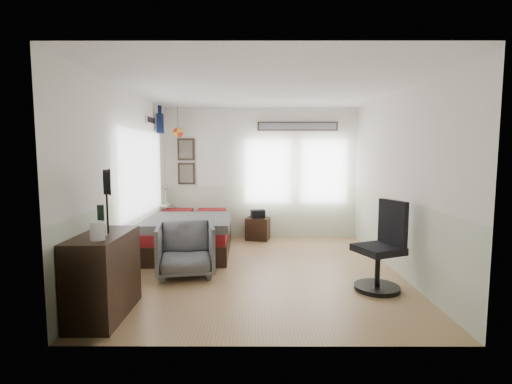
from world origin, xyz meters
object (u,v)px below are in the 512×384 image
(armchair, at_px, (186,249))
(bed, at_px, (189,234))
(task_chair, at_px, (382,254))
(nightstand, at_px, (258,229))
(dresser, at_px, (104,275))

(armchair, bearing_deg, bed, 87.74)
(armchair, height_order, task_chair, task_chair)
(bed, relative_size, armchair, 2.50)
(armchair, distance_m, task_chair, 2.71)
(task_chair, bearing_deg, bed, 123.54)
(nightstand, height_order, task_chair, task_chair)
(armchair, distance_m, nightstand, 2.48)
(task_chair, bearing_deg, nightstand, 96.49)
(dresser, height_order, task_chair, task_chair)
(nightstand, bearing_deg, armchair, -101.29)
(armchair, bearing_deg, task_chair, -22.55)
(bed, height_order, nightstand, bed)
(dresser, relative_size, nightstand, 2.19)
(nightstand, xyz_separation_m, task_chair, (1.59, -2.81, 0.24))
(armchair, xyz_separation_m, nightstand, (1.06, 2.24, -0.15))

